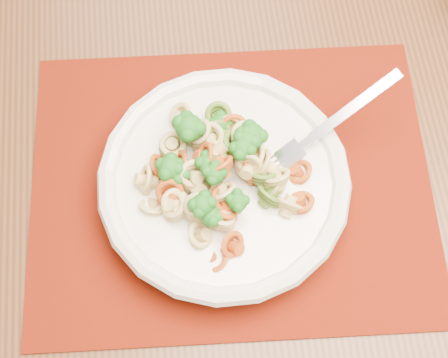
{
  "coord_description": "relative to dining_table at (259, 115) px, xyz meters",
  "views": [
    {
      "loc": [
        -0.08,
        -0.54,
        1.38
      ],
      "look_at": [
        -0.09,
        -0.31,
        0.8
      ],
      "focal_mm": 50.0,
      "sensor_mm": 36.0,
      "label": 1
    }
  ],
  "objects": [
    {
      "name": "placemat",
      "position": [
        -0.03,
        -0.13,
        0.09
      ],
      "size": [
        0.46,
        0.38,
        0.0
      ],
      "primitive_type": "cube",
      "rotation": [
        0.0,
        0.0,
        0.11
      ],
      "color": "#5F1104",
      "rests_on": "dining_table"
    },
    {
      "name": "fork",
      "position": [
        0.03,
        -0.12,
        0.14
      ],
      "size": [
        0.16,
        0.13,
        0.08
      ],
      "primitive_type": null,
      "rotation": [
        0.0,
        -0.35,
        0.62
      ],
      "color": "silver",
      "rests_on": "pasta_bowl"
    },
    {
      "name": "pasta_bowl",
      "position": [
        -0.04,
        -0.15,
        0.12
      ],
      "size": [
        0.26,
        0.26,
        0.05
      ],
      "color": "silver",
      "rests_on": "placemat"
    },
    {
      "name": "pasta_broccoli_heap",
      "position": [
        -0.04,
        -0.15,
        0.14
      ],
      "size": [
        0.22,
        0.22,
        0.06
      ],
      "primitive_type": null,
      "color": "tan",
      "rests_on": "pasta_bowl"
    },
    {
      "name": "dining_table",
      "position": [
        0.0,
        0.0,
        0.0
      ],
      "size": [
        1.68,
        1.23,
        0.75
      ],
      "rotation": [
        0.0,
        0.0,
        0.17
      ],
      "color": "#572F18",
      "rests_on": "ground"
    }
  ]
}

